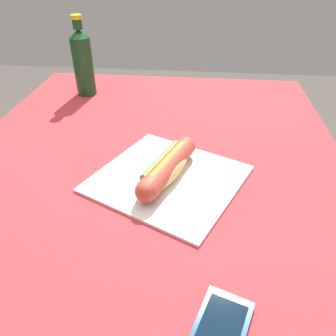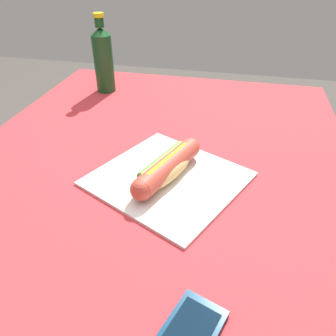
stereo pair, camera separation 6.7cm
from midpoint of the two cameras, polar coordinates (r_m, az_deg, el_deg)
dining_table at (r=0.79m, az=-0.75°, el=-8.87°), size 1.24×0.90×0.77m
paper_wrapper at (r=0.69m, az=2.80°, el=-1.94°), size 0.36×0.37×0.01m
hot_dog at (r=0.67m, az=2.80°, el=0.05°), size 0.21×0.11×0.05m
soda_bottle at (r=1.11m, az=-9.41°, el=18.19°), size 0.06×0.06×0.24m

